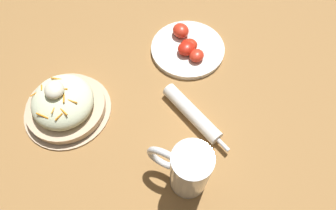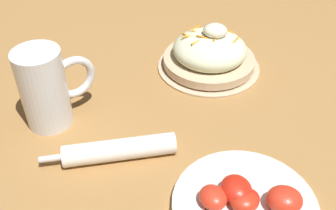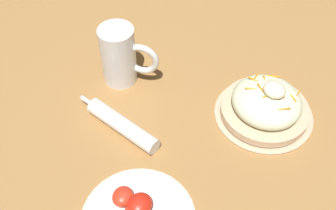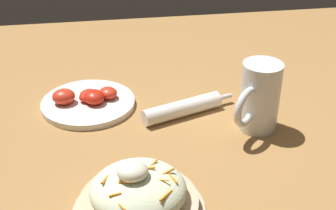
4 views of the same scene
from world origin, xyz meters
The scene contains 5 objects.
ground_plane centered at (0.00, 0.00, 0.00)m, with size 1.43×1.43×0.00m, color #9E703D.
salad_plate centered at (-0.14, -0.20, 0.03)m, with size 0.22×0.22×0.10m.
beer_mug centered at (0.12, 0.02, 0.07)m, with size 0.11×0.11×0.14m.
napkin_roll centered at (-0.02, 0.09, 0.02)m, with size 0.21×0.09×0.04m.
tomato_plate centered at (-0.22, 0.16, 0.01)m, with size 0.21×0.21×0.05m.
Camera 4 is at (-0.19, -0.77, 0.53)m, focal length 50.36 mm.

